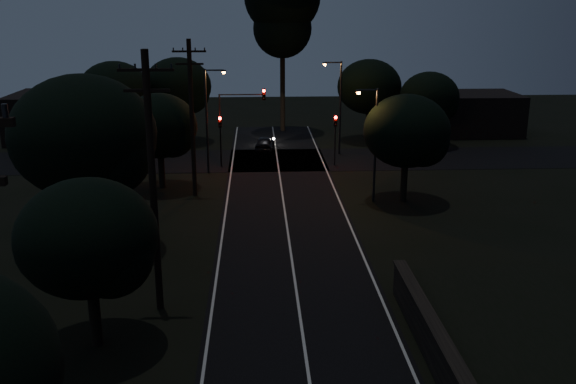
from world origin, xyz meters
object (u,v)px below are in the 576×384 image
tall_pine (282,7)px  streetlight_c (373,137)px  signal_left (220,132)px  signal_mast (241,113)px  utility_pole_mid (152,180)px  streetlight_a (209,114)px  streetlight_b (338,101)px  car (265,143)px  signal_right (335,131)px  utility_pole_far (192,116)px

tall_pine → streetlight_c: (4.83, -25.00, -8.00)m
signal_left → signal_mast: bearing=0.1°
utility_pole_mid → signal_mast: (3.09, 24.99, -1.40)m
streetlight_a → streetlight_b: 12.19m
tall_pine → streetlight_b: (4.31, -11.00, -7.71)m
signal_left → streetlight_c: 14.52m
signal_mast → utility_pole_mid: bearing=-97.0°
signal_left → car: 7.24m
signal_left → streetlight_b: bearing=22.0°
utility_pole_mid → streetlight_c: 19.15m
utility_pole_mid → tall_pine: size_ratio=0.64×
car → signal_right: bearing=140.9°
signal_right → streetlight_c: (1.23, -9.99, 1.51)m
utility_pole_far → streetlight_a: size_ratio=1.31×
utility_pole_mid → streetlight_c: utility_pole_mid is taller
car → signal_mast: bearing=79.2°
signal_mast → streetlight_a: bearing=-140.2°
utility_pole_far → streetlight_a: utility_pole_far is taller
tall_pine → streetlight_a: bearing=-110.4°
signal_left → utility_pole_mid: bearing=-93.2°
signal_left → streetlight_b: size_ratio=0.51×
signal_left → streetlight_c: size_ratio=0.55×
tall_pine → streetlight_b: size_ratio=2.14×
tall_pine → streetlight_c: 26.69m
streetlight_a → signal_right: bearing=11.3°
tall_pine → streetlight_a: (-6.31, -17.00, -7.71)m
streetlight_b → streetlight_a: bearing=-150.5°
signal_mast → streetlight_a: size_ratio=0.78×
utility_pole_far → signal_left: size_ratio=2.56×
signal_mast → car: (1.94, 5.87, -3.69)m
tall_pine → streetlight_c: tall_pine is taller
tall_pine → signal_mast: (-3.91, -15.01, -8.01)m
signal_mast → streetlight_c: size_ratio=0.83×
utility_pole_mid → streetlight_a: 23.04m
utility_pole_mid → signal_right: 27.30m
signal_left → streetlight_b: (9.91, 4.01, 1.80)m
streetlight_c → car: size_ratio=1.98×
streetlight_a → car: bearing=61.2°
signal_right → streetlight_a: bearing=-168.7°
utility_pole_far → tall_pine: tall_pine is taller
utility_pole_mid → tall_pine: 41.14m
tall_pine → signal_right: tall_pine is taller
streetlight_a → streetlight_b: size_ratio=1.00×
utility_pole_mid → streetlight_a: size_ratio=1.38×
utility_pole_far → signal_right: utility_pole_far is taller
utility_pole_far → streetlight_b: 16.51m
tall_pine → car: bearing=-102.2°
signal_right → streetlight_b: bearing=80.0°
signal_left → utility_pole_far: bearing=-99.9°
tall_pine → streetlight_a: size_ratio=2.14×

